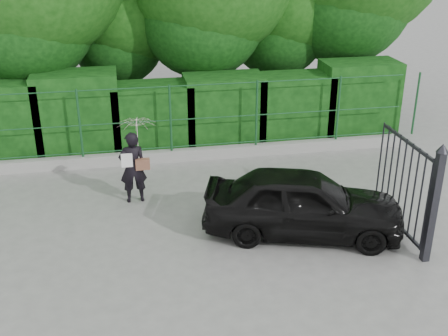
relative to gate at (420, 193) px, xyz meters
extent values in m
plane|color=gray|center=(-4.60, 0.72, -1.19)|extent=(80.00, 80.00, 0.00)
cube|color=#9E9E99|center=(-4.60, 5.22, -1.04)|extent=(14.00, 0.25, 0.30)
cylinder|color=#174B24|center=(-6.50, 5.22, 0.01)|extent=(0.06, 0.06, 1.80)
cylinder|color=#174B24|center=(-4.20, 5.22, 0.01)|extent=(0.06, 0.06, 1.80)
cylinder|color=#174B24|center=(-1.90, 5.22, 0.01)|extent=(0.06, 0.06, 1.80)
cylinder|color=#174B24|center=(0.40, 5.22, 0.01)|extent=(0.06, 0.06, 1.80)
cylinder|color=#174B24|center=(2.70, 5.22, 0.01)|extent=(0.06, 0.06, 1.80)
cylinder|color=#174B24|center=(-4.60, 5.22, -0.79)|extent=(13.60, 0.03, 0.03)
cylinder|color=#174B24|center=(-4.60, 5.22, -0.04)|extent=(13.60, 0.03, 0.03)
cylinder|color=#174B24|center=(-4.60, 5.22, 0.86)|extent=(13.60, 0.03, 0.03)
cube|color=black|center=(-8.60, 6.22, -0.13)|extent=(2.20, 1.20, 2.11)
cube|color=black|center=(-6.60, 6.22, -0.05)|extent=(2.20, 1.20, 2.28)
cube|color=black|center=(-4.60, 6.22, -0.25)|extent=(2.20, 1.20, 1.86)
cube|color=black|center=(-2.60, 6.22, -0.18)|extent=(2.20, 1.20, 2.01)
cube|color=black|center=(-0.60, 6.22, -0.22)|extent=(2.20, 1.20, 1.94)
cube|color=black|center=(1.40, 6.22, -0.07)|extent=(2.20, 1.20, 2.23)
cylinder|color=black|center=(-7.60, 7.92, 1.06)|extent=(0.36, 0.36, 4.50)
cylinder|color=black|center=(-5.10, 9.22, 0.44)|extent=(0.36, 0.36, 3.25)
sphere|color=#14470F|center=(-5.10, 9.22, 2.39)|extent=(3.90, 3.90, 3.90)
cylinder|color=black|center=(-2.60, 8.22, 0.94)|extent=(0.36, 0.36, 4.25)
cylinder|color=black|center=(-0.10, 8.92, 0.56)|extent=(0.36, 0.36, 3.50)
cylinder|color=black|center=(1.90, 8.52, 1.19)|extent=(0.36, 0.36, 4.75)
cube|color=black|center=(0.00, -0.48, -0.09)|extent=(0.14, 0.14, 2.20)
cone|color=black|center=(0.00, -0.48, 1.09)|extent=(0.22, 0.22, 0.16)
cube|color=black|center=(0.00, 0.67, -1.04)|extent=(0.05, 2.00, 0.06)
cube|color=black|center=(0.00, 0.67, 0.76)|extent=(0.05, 2.00, 0.06)
cylinder|color=black|center=(0.00, -0.28, -0.14)|extent=(0.04, 0.04, 1.90)
cylinder|color=black|center=(0.00, -0.03, -0.14)|extent=(0.04, 0.04, 1.90)
cylinder|color=black|center=(0.00, 0.22, -0.14)|extent=(0.04, 0.04, 1.90)
cylinder|color=black|center=(0.00, 0.47, -0.14)|extent=(0.04, 0.04, 1.90)
cylinder|color=black|center=(0.00, 0.72, -0.14)|extent=(0.04, 0.04, 1.90)
cylinder|color=black|center=(0.00, 0.97, -0.14)|extent=(0.04, 0.04, 1.90)
cylinder|color=black|center=(0.00, 1.22, -0.14)|extent=(0.04, 0.04, 1.90)
cylinder|color=black|center=(0.00, 1.47, -0.14)|extent=(0.04, 0.04, 1.90)
cylinder|color=black|center=(0.00, 1.72, -0.14)|extent=(0.04, 0.04, 1.90)
imported|color=black|center=(-5.28, 3.04, -0.35)|extent=(0.63, 0.44, 1.67)
imported|color=white|center=(-5.13, 3.09, 0.39)|extent=(0.85, 0.87, 0.78)
cube|color=brown|center=(-5.06, 2.96, -0.26)|extent=(0.32, 0.15, 0.24)
cube|color=white|center=(-5.40, 2.92, -0.13)|extent=(0.25, 0.02, 0.32)
imported|color=black|center=(-1.97, 0.95, -0.51)|extent=(4.30, 2.71, 1.36)
camera|label=1|loc=(-5.40, -8.65, 4.67)|focal=45.00mm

